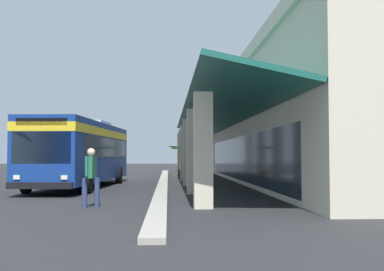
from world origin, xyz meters
TOP-DOWN VIEW (x-y plane):
  - ground at (0.00, 8.00)m, footprint 120.00×120.00m
  - curb_strip at (1.46, 4.04)m, footprint 36.11×0.50m
  - plaza_building at (1.46, 13.66)m, footprint 30.39×14.27m
  - transit_bus at (4.74, 0.06)m, footprint 11.38×3.47m
  - pedestrian at (13.59, 2.00)m, footprint 0.69×0.51m
  - potted_palm at (-5.98, 5.06)m, footprint 1.61×1.65m

SIDE VIEW (x-z plane):
  - ground at x=0.00m, z-range 0.00..0.00m
  - curb_strip at x=1.46m, z-range 0.00..0.12m
  - potted_palm at x=-5.98m, z-range -0.56..1.71m
  - pedestrian at x=13.59m, z-range 0.12..1.90m
  - transit_bus at x=4.74m, z-range 0.18..3.52m
  - plaza_building at x=1.46m, z-range 0.00..6.85m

